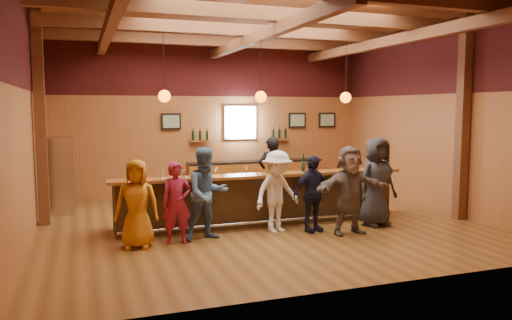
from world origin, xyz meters
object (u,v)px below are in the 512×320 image
at_px(customer_orange, 137,204).
at_px(customer_white, 277,192).
at_px(customer_redvest, 177,203).
at_px(customer_brown, 349,190).
at_px(stainless_fridge, 58,176).
at_px(bottle_a, 282,166).
at_px(customer_dark, 377,182).
at_px(customer_denim, 207,194).
at_px(ice_bucket, 270,168).
at_px(back_bar_cabinet, 256,177).
at_px(bar_counter, 259,199).
at_px(bartender, 271,174).
at_px(customer_navy, 312,194).

bearing_deg(customer_orange, customer_white, 19.24).
relative_size(customer_redvest, customer_brown, 0.86).
distance_m(stainless_fridge, bottle_a, 5.29).
bearing_deg(customer_brown, customer_dark, 23.56).
xyz_separation_m(customer_redvest, customer_denim, (0.58, 0.07, 0.12)).
xyz_separation_m(customer_redvest, ice_bucket, (2.12, 0.77, 0.48)).
distance_m(customer_brown, customer_dark, 1.00).
xyz_separation_m(back_bar_cabinet, customer_brown, (0.16, -5.07, 0.40)).
bearing_deg(bottle_a, customer_dark, -26.01).
relative_size(customer_brown, ice_bucket, 7.49).
height_order(bar_counter, bottle_a, bottle_a).
height_order(customer_brown, customer_dark, customer_dark).
xyz_separation_m(bar_counter, customer_redvest, (-1.97, -1.04, 0.23)).
distance_m(customer_denim, customer_dark, 3.63).
distance_m(stainless_fridge, customer_orange, 3.83).
bearing_deg(back_bar_cabinet, bottle_a, -100.98).
height_order(customer_orange, customer_dark, customer_dark).
distance_m(stainless_fridge, customer_dark, 7.26).
relative_size(stainless_fridge, bottle_a, 5.55).
distance_m(stainless_fridge, ice_bucket, 5.07).
bearing_deg(bottle_a, customer_denim, -156.87).
xyz_separation_m(customer_denim, bottle_a, (1.84, 0.79, 0.37)).
xyz_separation_m(stainless_fridge, customer_brown, (5.46, -3.95, -0.03)).
bearing_deg(customer_white, stainless_fridge, 122.43).
height_order(customer_dark, bartender, customer_dark).
bearing_deg(bar_counter, stainless_fridge, 149.24).
relative_size(stainless_fridge, customer_redvest, 1.20).
height_order(customer_dark, ice_bucket, customer_dark).
bearing_deg(bar_counter, customer_navy, -55.71).
relative_size(customer_redvest, bottle_a, 4.63).
distance_m(customer_redvest, bartender, 3.38).
bearing_deg(ice_bucket, customer_brown, -45.76).
xyz_separation_m(customer_denim, ice_bucket, (1.54, 0.70, 0.36)).
relative_size(customer_white, customer_brown, 0.93).
bearing_deg(back_bar_cabinet, customer_redvest, -124.40).
bearing_deg(customer_redvest, bottle_a, 22.00).
height_order(customer_redvest, customer_brown, customer_brown).
xyz_separation_m(stainless_fridge, customer_white, (4.18, -3.34, -0.08)).
distance_m(customer_orange, customer_redvest, 0.72).
relative_size(stainless_fridge, customer_white, 1.10).
distance_m(ice_bucket, bottle_a, 0.32).
height_order(bar_counter, customer_orange, customer_orange).
bearing_deg(ice_bucket, customer_denim, -155.42).
bearing_deg(customer_brown, ice_bucket, 131.78).
relative_size(stainless_fridge, ice_bucket, 7.72).
bearing_deg(customer_denim, bottle_a, 14.46).
relative_size(customer_navy, bartender, 0.86).
height_order(customer_redvest, ice_bucket, customer_redvest).
height_order(stainless_fridge, ice_bucket, stainless_fridge).
height_order(customer_brown, bottle_a, customer_brown).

